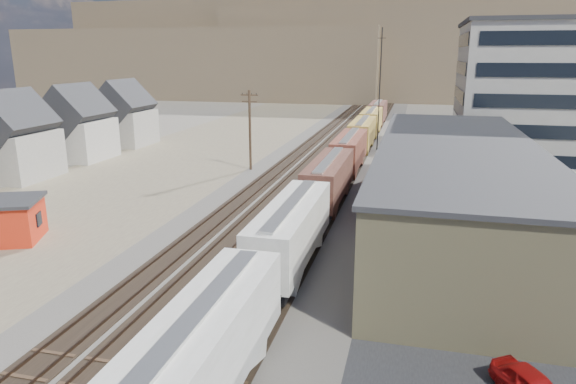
% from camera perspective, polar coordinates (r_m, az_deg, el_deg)
% --- Properties ---
extents(ground, '(300.00, 300.00, 0.00)m').
position_cam_1_polar(ground, '(26.21, -15.49, -18.54)').
color(ground, '#6B6356').
rests_on(ground, ground).
extents(ballast_bed, '(18.00, 200.00, 0.06)m').
position_cam_1_polar(ballast_bed, '(71.13, 4.39, 3.50)').
color(ballast_bed, '#4C4742').
rests_on(ballast_bed, ground).
extents(dirt_yard, '(24.00, 180.00, 0.03)m').
position_cam_1_polar(dirt_yard, '(68.15, -13.93, 2.57)').
color(dirt_yard, '#6D5D4B').
rests_on(dirt_yard, ground).
extents(asphalt_lot, '(26.00, 120.00, 0.04)m').
position_cam_1_polar(asphalt_lot, '(56.58, 24.17, -0.86)').
color(asphalt_lot, '#232326').
rests_on(asphalt_lot, ground).
extents(rail_tracks, '(11.40, 200.00, 0.24)m').
position_cam_1_polar(rail_tracks, '(71.20, 3.95, 3.58)').
color(rail_tracks, black).
rests_on(rail_tracks, ground).
extents(freight_train, '(3.00, 119.74, 4.46)m').
position_cam_1_polar(freight_train, '(56.38, 5.84, 3.26)').
color(freight_train, black).
rests_on(freight_train, ground).
extents(warehouse, '(12.40, 40.40, 7.25)m').
position_cam_1_polar(warehouse, '(45.14, 17.99, 0.73)').
color(warehouse, tan).
rests_on(warehouse, ground).
extents(office_tower, '(22.60, 18.60, 18.45)m').
position_cam_1_polar(office_tower, '(75.66, 26.91, 9.70)').
color(office_tower, '#9E998E').
rests_on(office_tower, ground).
extents(utility_pole_north, '(2.20, 0.32, 10.00)m').
position_cam_1_polar(utility_pole_north, '(64.56, -4.25, 7.06)').
color(utility_pole_north, '#382619').
rests_on(utility_pole_north, ground).
extents(radio_mast, '(1.20, 0.16, 18.00)m').
position_cam_1_polar(radio_mast, '(79.09, 10.14, 11.13)').
color(radio_mast, black).
rests_on(radio_mast, ground).
extents(hills_north, '(265.00, 80.00, 32.00)m').
position_cam_1_polar(hills_north, '(186.99, 10.86, 14.79)').
color(hills_north, brown).
rests_on(hills_north, ground).
extents(maintenance_shed, '(5.12, 5.69, 3.42)m').
position_cam_1_polar(maintenance_shed, '(45.52, -27.90, -2.70)').
color(maintenance_shed, red).
rests_on(maintenance_shed, ground).
extents(parked_car_blue, '(5.35, 4.50, 1.36)m').
position_cam_1_polar(parked_car_blue, '(74.22, 22.79, 3.35)').
color(parked_car_blue, navy).
rests_on(parked_car_blue, ground).
extents(parked_car_far, '(3.24, 4.54, 1.44)m').
position_cam_1_polar(parked_car_far, '(67.19, 28.83, 1.56)').
color(parked_car_far, silver).
rests_on(parked_car_far, ground).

